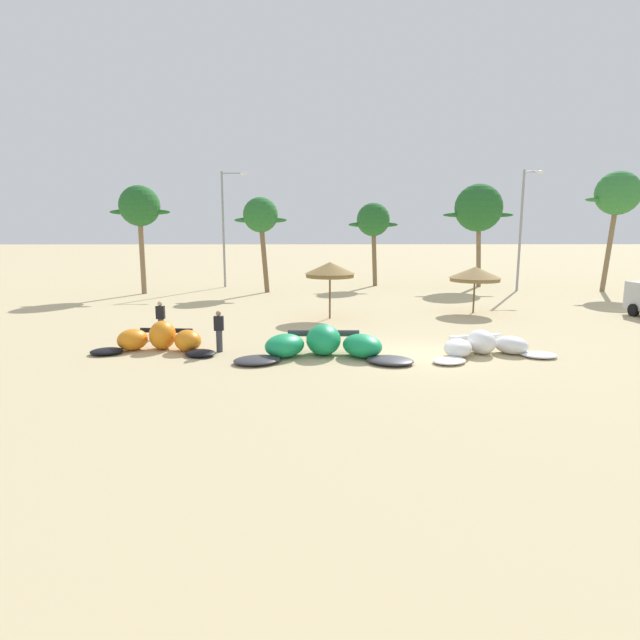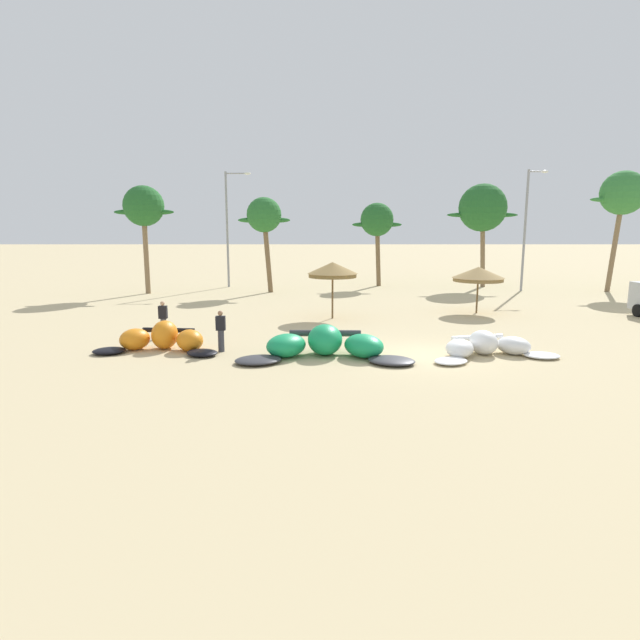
{
  "view_description": "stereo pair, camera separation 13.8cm",
  "coord_description": "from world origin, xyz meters",
  "px_view_note": "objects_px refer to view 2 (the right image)",
  "views": [
    {
      "loc": [
        -4.0,
        -19.51,
        4.81
      ],
      "look_at": [
        -3.78,
        2.0,
        1.0
      ],
      "focal_mm": 29.56,
      "sensor_mm": 36.0,
      "label": 1
    },
    {
      "loc": [
        -3.86,
        -19.51,
        4.81
      ],
      "look_at": [
        -3.78,
        2.0,
        1.0
      ],
      "focal_mm": 29.56,
      "sensor_mm": 36.0,
      "label": 2
    }
  ],
  "objects_px": {
    "kite_far_left": "(160,339)",
    "beach_umbrella_near_van": "(331,270)",
    "kite_left": "(323,345)",
    "lamppost_west_center": "(525,224)",
    "palm_leftmost": "(141,207)",
    "palm_left_of_gap": "(375,221)",
    "person_near_kites": "(219,331)",
    "lamppost_west": "(227,223)",
    "kite_left_of_center": "(485,346)",
    "beach_umbrella_middle": "(476,274)",
    "person_by_umbrellas": "(161,319)",
    "palm_center_left": "(481,208)",
    "palm_left": "(262,217)",
    "palm_center_right": "(620,194)"
  },
  "relations": [
    {
      "from": "beach_umbrella_near_van",
      "to": "person_by_umbrellas",
      "type": "relative_size",
      "value": 1.85
    },
    {
      "from": "person_by_umbrellas",
      "to": "palm_left_of_gap",
      "type": "relative_size",
      "value": 0.24
    },
    {
      "from": "palm_left",
      "to": "kite_left_of_center",
      "type": "bearing_deg",
      "value": -62.22
    },
    {
      "from": "kite_left_of_center",
      "to": "lamppost_west",
      "type": "relative_size",
      "value": 0.56
    },
    {
      "from": "palm_leftmost",
      "to": "palm_left_of_gap",
      "type": "xyz_separation_m",
      "value": [
        17.23,
        5.14,
        -0.88
      ]
    },
    {
      "from": "beach_umbrella_near_van",
      "to": "kite_left",
      "type": "bearing_deg",
      "value": -93.23
    },
    {
      "from": "kite_far_left",
      "to": "lamppost_west",
      "type": "height_order",
      "value": "lamppost_west"
    },
    {
      "from": "lamppost_west",
      "to": "palm_left",
      "type": "bearing_deg",
      "value": -48.26
    },
    {
      "from": "palm_leftmost",
      "to": "lamppost_west_center",
      "type": "relative_size",
      "value": 0.86
    },
    {
      "from": "kite_far_left",
      "to": "palm_leftmost",
      "type": "distance_m",
      "value": 19.98
    },
    {
      "from": "person_by_umbrellas",
      "to": "palm_center_left",
      "type": "xyz_separation_m",
      "value": [
        19.84,
        19.99,
        5.44
      ]
    },
    {
      "from": "palm_left",
      "to": "lamppost_west",
      "type": "xyz_separation_m",
      "value": [
        -3.16,
        3.54,
        -0.43
      ]
    },
    {
      "from": "palm_center_left",
      "to": "lamppost_west_center",
      "type": "distance_m",
      "value": 3.98
    },
    {
      "from": "palm_leftmost",
      "to": "palm_center_right",
      "type": "xyz_separation_m",
      "value": [
        34.79,
        1.16,
        0.98
      ]
    },
    {
      "from": "beach_umbrella_near_van",
      "to": "lamppost_west",
      "type": "height_order",
      "value": "lamppost_west"
    },
    {
      "from": "palm_left_of_gap",
      "to": "palm_center_left",
      "type": "relative_size",
      "value": 0.82
    },
    {
      "from": "palm_left",
      "to": "palm_center_left",
      "type": "height_order",
      "value": "palm_center_left"
    },
    {
      "from": "kite_left_of_center",
      "to": "palm_leftmost",
      "type": "xyz_separation_m",
      "value": [
        -18.9,
        18.95,
        5.82
      ]
    },
    {
      "from": "person_near_kites",
      "to": "lamppost_west",
      "type": "xyz_separation_m",
      "value": [
        -3.38,
        22.59,
        4.31
      ]
    },
    {
      "from": "kite_far_left",
      "to": "beach_umbrella_middle",
      "type": "height_order",
      "value": "beach_umbrella_middle"
    },
    {
      "from": "kite_left_of_center",
      "to": "person_near_kites",
      "type": "relative_size",
      "value": 3.16
    },
    {
      "from": "beach_umbrella_near_van",
      "to": "palm_center_left",
      "type": "distance_m",
      "value": 19.78
    },
    {
      "from": "person_near_kites",
      "to": "palm_center_left",
      "type": "relative_size",
      "value": 0.2
    },
    {
      "from": "palm_leftmost",
      "to": "beach_umbrella_middle",
      "type": "bearing_deg",
      "value": -22.5
    },
    {
      "from": "palm_left",
      "to": "kite_far_left",
      "type": "bearing_deg",
      "value": -96.51
    },
    {
      "from": "beach_umbrella_near_van",
      "to": "palm_leftmost",
      "type": "height_order",
      "value": "palm_leftmost"
    },
    {
      "from": "lamppost_west_center",
      "to": "lamppost_west",
      "type": "bearing_deg",
      "value": 173.08
    },
    {
      "from": "palm_center_left",
      "to": "palm_center_right",
      "type": "distance_m",
      "value": 9.83
    },
    {
      "from": "kite_far_left",
      "to": "lamppost_west_center",
      "type": "xyz_separation_m",
      "value": [
        21.68,
        19.61,
        4.56
      ]
    },
    {
      "from": "kite_far_left",
      "to": "beach_umbrella_near_van",
      "type": "xyz_separation_m",
      "value": [
        6.89,
        7.37,
        2.16
      ]
    },
    {
      "from": "kite_left_of_center",
      "to": "palm_leftmost",
      "type": "bearing_deg",
      "value": 134.92
    },
    {
      "from": "kite_left",
      "to": "lamppost_west_center",
      "type": "relative_size",
      "value": 0.76
    },
    {
      "from": "kite_far_left",
      "to": "kite_left",
      "type": "distance_m",
      "value": 6.5
    },
    {
      "from": "kite_left_of_center",
      "to": "palm_left",
      "type": "bearing_deg",
      "value": 117.78
    },
    {
      "from": "kite_left",
      "to": "kite_left_of_center",
      "type": "relative_size",
      "value": 1.33
    },
    {
      "from": "kite_far_left",
      "to": "beach_umbrella_middle",
      "type": "xyz_separation_m",
      "value": [
        15.1,
        9.16,
        1.77
      ]
    },
    {
      "from": "kite_left",
      "to": "beach_umbrella_middle",
      "type": "xyz_separation_m",
      "value": [
        8.69,
        10.22,
        1.76
      ]
    },
    {
      "from": "palm_left",
      "to": "kite_left",
      "type": "bearing_deg",
      "value": -77.89
    },
    {
      "from": "lamppost_west_center",
      "to": "palm_left",
      "type": "bearing_deg",
      "value": -177.69
    },
    {
      "from": "palm_center_right",
      "to": "person_by_umbrellas",
      "type": "bearing_deg",
      "value": -150.02
    },
    {
      "from": "lamppost_west_center",
      "to": "kite_left",
      "type": "bearing_deg",
      "value": -126.44
    },
    {
      "from": "lamppost_west",
      "to": "kite_left",
      "type": "bearing_deg",
      "value": -72.41
    },
    {
      "from": "kite_far_left",
      "to": "beach_umbrella_near_van",
      "type": "bearing_deg",
      "value": 46.94
    },
    {
      "from": "kite_far_left",
      "to": "palm_center_left",
      "type": "bearing_deg",
      "value": 49.47
    },
    {
      "from": "kite_left",
      "to": "lamppost_west",
      "type": "bearing_deg",
      "value": 107.59
    },
    {
      "from": "kite_left_of_center",
      "to": "lamppost_west",
      "type": "bearing_deg",
      "value": 120.22
    },
    {
      "from": "beach_umbrella_near_van",
      "to": "palm_center_right",
      "type": "distance_m",
      "value": 24.99
    },
    {
      "from": "beach_umbrella_middle",
      "to": "kite_left_of_center",
      "type": "bearing_deg",
      "value": -104.33
    },
    {
      "from": "person_near_kites",
      "to": "beach_umbrella_near_van",
      "type": "bearing_deg",
      "value": 59.25
    },
    {
      "from": "kite_left_of_center",
      "to": "person_near_kites",
      "type": "height_order",
      "value": "person_near_kites"
    }
  ]
}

